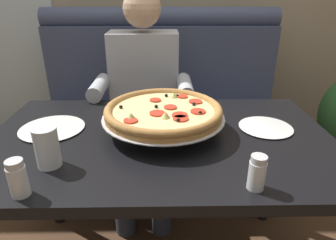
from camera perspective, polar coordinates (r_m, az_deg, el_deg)
name	(u,v)px	position (r m, az deg, el deg)	size (l,w,h in m)	color
booth_bench	(161,120)	(2.07, -1.28, 0.03)	(1.64, 0.78, 1.13)	#424C6B
dining_table	(160,155)	(1.18, -1.50, -6.84)	(1.34, 0.81, 0.72)	black
diner_main	(144,90)	(1.71, -4.75, 5.88)	(0.54, 0.64, 1.27)	#2D3342
pizza	(163,112)	(1.14, -0.89, 1.61)	(0.48, 0.48, 0.12)	silver
shaker_pepper_flakes	(18,181)	(0.91, -27.06, -10.44)	(0.05, 0.05, 0.11)	white
shaker_oregano	(257,175)	(0.87, 16.86, -10.17)	(0.05, 0.05, 0.11)	white
plate_near_left	(52,127)	(1.28, -21.61, -1.25)	(0.26, 0.26, 0.02)	white
plate_near_right	(266,126)	(1.26, 18.45, -1.09)	(0.22, 0.22, 0.02)	white
drinking_glass	(47,150)	(1.00, -22.36, -5.34)	(0.08, 0.08, 0.13)	silver
patio_chair	(17,64)	(3.47, -27.26, 9.56)	(0.42, 0.42, 0.86)	black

